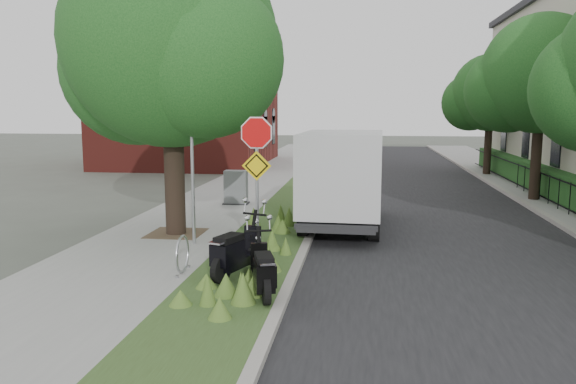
% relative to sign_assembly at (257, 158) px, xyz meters
% --- Properties ---
extents(ground, '(120.00, 120.00, 0.00)m').
position_rel_sign_assembly_xyz_m(ground, '(1.40, -0.58, -2.33)').
color(ground, '#4C5147').
rests_on(ground, ground).
extents(sidewalk_near, '(3.50, 60.00, 0.12)m').
position_rel_sign_assembly_xyz_m(sidewalk_near, '(-2.85, 9.42, -2.27)').
color(sidewalk_near, gray).
rests_on(sidewalk_near, ground).
extents(verge, '(2.00, 60.00, 0.12)m').
position_rel_sign_assembly_xyz_m(verge, '(-0.10, 9.42, -2.27)').
color(verge, '#374B20').
rests_on(verge, ground).
extents(kerb_near, '(0.20, 60.00, 0.13)m').
position_rel_sign_assembly_xyz_m(kerb_near, '(0.90, 9.42, -2.26)').
color(kerb_near, '#9E9991').
rests_on(kerb_near, ground).
extents(road, '(7.00, 60.00, 0.01)m').
position_rel_sign_assembly_xyz_m(road, '(4.40, 9.42, -2.32)').
color(road, black).
rests_on(road, ground).
extents(kerb_far, '(0.20, 60.00, 0.13)m').
position_rel_sign_assembly_xyz_m(kerb_far, '(7.90, 9.42, -2.26)').
color(kerb_far, '#9E9991').
rests_on(kerb_far, ground).
extents(footpath_far, '(3.20, 60.00, 0.12)m').
position_rel_sign_assembly_xyz_m(footpath_far, '(9.60, 9.42, -2.27)').
color(footpath_far, gray).
rests_on(footpath_far, ground).
extents(street_tree_main, '(6.21, 5.54, 7.66)m').
position_rel_sign_assembly_xyz_m(street_tree_main, '(-2.68, 2.28, 2.48)').
color(street_tree_main, black).
rests_on(street_tree_main, ground).
extents(bare_post, '(0.08, 0.08, 4.00)m').
position_rel_sign_assembly_xyz_m(bare_post, '(-1.80, 1.22, -0.21)').
color(bare_post, '#A5A8AD').
rests_on(bare_post, ground).
extents(bike_hoop, '(0.06, 0.78, 0.77)m').
position_rel_sign_assembly_xyz_m(bike_hoop, '(-1.30, -1.18, -1.83)').
color(bike_hoop, '#A5A8AD').
rests_on(bike_hoop, ground).
extents(sign_assembly, '(0.94, 0.08, 3.22)m').
position_rel_sign_assembly_xyz_m(sign_assembly, '(0.00, 0.00, 0.00)').
color(sign_assembly, '#A5A8AD').
rests_on(sign_assembly, ground).
extents(fence_far, '(0.04, 24.00, 1.00)m').
position_rel_sign_assembly_xyz_m(fence_far, '(8.60, 9.42, -1.66)').
color(fence_far, black).
rests_on(fence_far, ground).
extents(hedge_far, '(1.00, 24.00, 1.10)m').
position_rel_sign_assembly_xyz_m(hedge_far, '(9.30, 9.42, -1.66)').
color(hedge_far, '#204518').
rests_on(hedge_far, footpath_far).
extents(brick_building, '(9.40, 10.40, 8.30)m').
position_rel_sign_assembly_xyz_m(brick_building, '(-8.10, 21.42, 1.88)').
color(brick_building, maroon).
rests_on(brick_building, ground).
extents(far_tree_b, '(4.83, 4.31, 6.56)m').
position_rel_sign_assembly_xyz_m(far_tree_b, '(8.34, 9.46, 2.04)').
color(far_tree_b, black).
rests_on(far_tree_b, ground).
extents(far_tree_c, '(4.37, 3.89, 5.93)m').
position_rel_sign_assembly_xyz_m(far_tree_c, '(8.34, 17.46, 1.63)').
color(far_tree_c, black).
rests_on(far_tree_c, ground).
extents(scooter_near, '(0.66, 1.62, 0.79)m').
position_rel_sign_assembly_xyz_m(scooter_near, '(0.57, -2.42, -1.82)').
color(scooter_near, black).
rests_on(scooter_near, ground).
extents(scooter_far, '(0.82, 1.76, 0.87)m').
position_rel_sign_assembly_xyz_m(scooter_far, '(-0.20, -1.37, -1.78)').
color(scooter_far, black).
rests_on(scooter_far, ground).
extents(box_truck, '(2.23, 5.24, 2.34)m').
position_rel_sign_assembly_xyz_m(box_truck, '(1.70, 3.97, -0.80)').
color(box_truck, '#262628').
rests_on(box_truck, ground).
extents(utility_cabinet, '(0.88, 0.61, 1.15)m').
position_rel_sign_assembly_xyz_m(utility_cabinet, '(-2.08, 6.98, -1.65)').
color(utility_cabinet, '#262628').
rests_on(utility_cabinet, ground).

